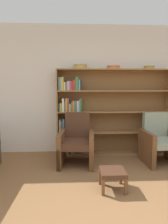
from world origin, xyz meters
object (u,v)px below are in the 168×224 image
Objects in this scene: armchair_cushioned at (160,141)px; footstool at (113,174)px; bowl_cream at (80,66)px; armchair_leather at (77,142)px; bowl_brass at (149,67)px; bookshelf at (102,112)px; bowl_sage at (114,67)px.

armchair_cushioned reaches higher than footstool.
footstool is (-1.09, -0.99, -0.18)m from armchair_cushioned.
bowl_cream is 1.56m from armchair_leather.
footstool is (0.49, -0.99, -0.18)m from armchair_leather.
bookshelf is at bearing 178.75° from bowl_brass.
bowl_cream is 1.44m from bowl_brass.
bookshelf is 8.38× the size of bowl_cream.
bookshelf is 8.84× the size of bowl_sage.
bowl_cream reaches higher than armchair_cushioned.
bookshelf is 1.36m from bowl_brass.
bowl_cream is 0.82× the size of footstool.
bowl_sage reaches higher than footstool.
footstool is (-1.04, -1.55, -1.62)m from bowl_brass.
bookshelf reaches higher than armchair_leather.
footstool is (-0.29, -1.55, -1.62)m from bowl_sage.
bookshelf reaches higher than armchair_cushioned.
armchair_leather reaches higher than footstool.
footstool is at bearing 39.39° from armchair_cushioned.
footstool is (0.41, -1.55, -1.63)m from bowl_cream.
armchair_leather is (-0.56, -0.58, -0.49)m from bookshelf.
bowl_cream is 2.16m from armchair_cushioned.
bowl_cream reaches higher than bowl_brass.
armchair_cushioned is at bearing 42.13° from footstool.
bowl_sage is 0.75m from bowl_brass.
armchair_leather is 1.59m from armchair_cushioned.
armchair_cushioned is at bearing -29.40° from bookshelf.
bowl_sage is 1.75m from armchair_cushioned.
bowl_sage is 1.73m from armchair_leather.
footstool is at bearing -75.27° from bowl_cream.
bookshelf is 1.28m from armchair_cushioned.
bowl_sage is at bearing -139.43° from armchair_leather.
armchair_cushioned is at bearing -20.39° from bowl_cream.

